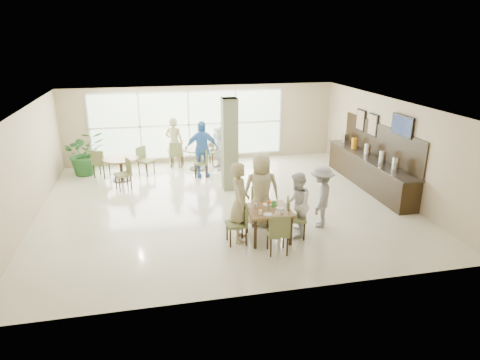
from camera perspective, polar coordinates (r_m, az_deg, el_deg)
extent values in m
plane|color=beige|center=(12.13, -2.12, -3.18)|extent=(10.00, 10.00, 0.00)
plane|color=white|center=(11.38, -2.30, 10.00)|extent=(10.00, 10.00, 0.00)
plane|color=tan|center=(16.01, -5.06, 7.47)|extent=(10.00, 0.00, 10.00)
plane|color=tan|center=(7.55, 3.83, -5.92)|extent=(10.00, 0.00, 10.00)
plane|color=tan|center=(11.92, -26.60, 1.48)|extent=(0.00, 9.00, 9.00)
plane|color=tan|center=(13.44, 19.33, 4.24)|extent=(0.00, 9.00, 9.00)
plane|color=silver|center=(15.93, -6.84, 7.35)|extent=(7.00, 0.00, 7.00)
cube|color=#747F58|center=(12.89, -1.39, 4.72)|extent=(0.45, 0.45, 2.80)
cube|color=brown|center=(9.86, 3.82, -4.03)|extent=(0.98, 0.98, 0.05)
cube|color=black|center=(9.56, 2.04, -7.26)|extent=(0.06, 0.06, 0.70)
cube|color=black|center=(9.77, 6.78, -6.76)|extent=(0.06, 0.06, 0.70)
cube|color=black|center=(10.28, 0.91, -5.27)|extent=(0.06, 0.06, 0.70)
cube|color=black|center=(10.49, 5.34, -4.86)|extent=(0.06, 0.06, 0.70)
cylinder|color=brown|center=(14.40, -15.66, 2.77)|extent=(1.16, 1.16, 0.04)
cylinder|color=black|center=(14.50, -15.53, 1.35)|extent=(0.10, 0.10, 0.71)
cylinder|color=black|center=(14.60, -15.42, 0.08)|extent=(0.60, 0.60, 0.03)
cylinder|color=brown|center=(15.11, -5.70, 4.14)|extent=(1.04, 1.04, 0.04)
cylinder|color=black|center=(15.21, -5.66, 2.78)|extent=(0.10, 0.10, 0.71)
cylinder|color=black|center=(15.31, -5.62, 1.55)|extent=(0.60, 0.60, 0.03)
cylinder|color=white|center=(9.56, 2.75, -4.28)|extent=(0.08, 0.08, 0.10)
cylinder|color=white|center=(9.93, 2.08, -3.37)|extent=(0.08, 0.08, 0.10)
cylinder|color=white|center=(10.09, 4.74, -3.06)|extent=(0.08, 0.08, 0.10)
cylinder|color=white|center=(9.65, 5.53, -4.13)|extent=(0.08, 0.08, 0.10)
cylinder|color=white|center=(9.56, 3.71, -4.59)|extent=(0.20, 0.20, 0.01)
cylinder|color=white|center=(10.10, 3.62, -3.27)|extent=(0.20, 0.20, 0.01)
cylinder|color=white|center=(9.90, 5.36, -3.77)|extent=(0.20, 0.20, 0.01)
cylinder|color=#99B27F|center=(9.83, 3.83, -3.58)|extent=(0.07, 0.07, 0.12)
sphere|color=#D76112|center=(9.80, 4.01, -2.97)|extent=(0.07, 0.07, 0.07)
sphere|color=#D76112|center=(9.81, 3.71, -2.93)|extent=(0.07, 0.07, 0.07)
sphere|color=#D76112|center=(9.76, 3.80, -3.04)|extent=(0.07, 0.07, 0.07)
cube|color=green|center=(9.95, 4.50, -3.21)|extent=(0.10, 0.06, 0.15)
cube|color=black|center=(13.95, 16.75, 0.96)|extent=(0.60, 4.60, 0.90)
cube|color=black|center=(13.82, 16.93, 2.81)|extent=(0.64, 4.70, 0.04)
cube|color=black|center=(13.83, 18.20, 4.97)|extent=(0.04, 4.60, 1.00)
cylinder|color=silver|center=(12.61, 20.03, 2.00)|extent=(0.20, 0.20, 0.40)
cylinder|color=silver|center=(13.18, 18.46, 2.88)|extent=(0.20, 0.20, 0.40)
cylinder|color=silver|center=(13.93, 16.63, 3.90)|extent=(0.20, 0.20, 0.40)
cylinder|color=orange|center=(14.71, 14.98, 4.74)|extent=(0.18, 0.18, 0.36)
cube|color=silver|center=(15.31, 13.81, 5.39)|extent=(0.18, 0.30, 0.36)
cube|color=black|center=(12.76, 20.84, 6.79)|extent=(0.06, 1.00, 0.58)
cube|color=#7F99CC|center=(12.75, 20.74, 6.79)|extent=(0.01, 0.92, 0.50)
cube|color=black|center=(14.16, 17.29, 7.03)|extent=(0.04, 0.55, 0.70)
cube|color=brown|center=(14.15, 17.21, 7.03)|extent=(0.01, 0.47, 0.62)
cube|color=black|center=(14.85, 15.81, 7.69)|extent=(0.04, 0.55, 0.70)
cube|color=brown|center=(14.84, 15.72, 7.69)|extent=(0.01, 0.47, 0.62)
imported|color=#245A24|center=(15.38, -19.99, 3.42)|extent=(1.73, 1.73, 1.50)
imported|color=tan|center=(9.73, -0.03, -2.98)|extent=(0.56, 0.75, 1.87)
imported|color=tan|center=(10.53, 2.86, -1.27)|extent=(0.95, 0.58, 1.86)
imported|color=white|center=(10.06, 7.59, -3.33)|extent=(0.82, 0.92, 1.56)
imported|color=#969799|center=(10.68, 10.77, -2.16)|extent=(1.01, 1.17, 1.57)
imported|color=#407BC0|center=(14.25, -5.14, 4.12)|extent=(1.12, 0.66, 1.88)
imported|color=white|center=(15.09, -2.88, 4.29)|extent=(0.87, 1.49, 1.51)
imported|color=tan|center=(15.40, -8.77, 4.97)|extent=(0.78, 0.67, 1.81)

